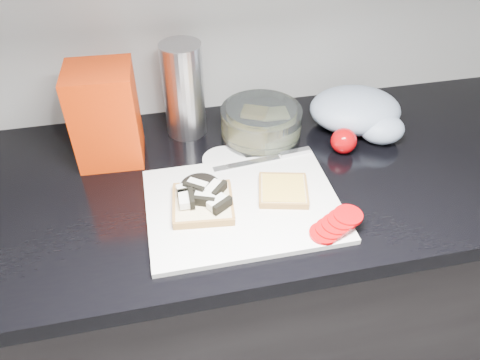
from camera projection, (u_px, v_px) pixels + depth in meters
name	position (u px, v px, depth m)	size (l,w,h in m)	color
base_cabinet	(270.00, 291.00, 1.39)	(3.50, 0.60, 0.86)	black
countertop	(278.00, 175.00, 1.10)	(3.50, 0.64, 0.04)	black
cutting_board	(243.00, 205.00, 0.98)	(0.40, 0.30, 0.01)	silver
bread_left	(202.00, 202.00, 0.96)	(0.14, 0.14, 0.04)	beige
bread_right	(283.00, 190.00, 1.00)	(0.13, 0.13, 0.02)	beige
tomato_slices	(336.00, 224.00, 0.91)	(0.13, 0.09, 0.02)	#AF0408
knife	(275.00, 157.00, 1.09)	(0.24, 0.04, 0.01)	silver
seed_tub	(201.00, 193.00, 0.98)	(0.09, 0.09, 0.04)	#929797
tub_lid	(224.00, 160.00, 1.10)	(0.10, 0.10, 0.01)	silver
glass_bowl	(261.00, 124.00, 1.15)	(0.20, 0.20, 0.08)	silver
bread_bag	(105.00, 115.00, 1.05)	(0.14, 0.13, 0.23)	red
steel_canister	(184.00, 90.00, 1.13)	(0.10, 0.10, 0.24)	#A9A8AD
grocery_bag	(359.00, 112.00, 1.18)	(0.26, 0.24, 0.10)	#9CA9C0
whole_tomatoes	(344.00, 141.00, 1.12)	(0.06, 0.06, 0.06)	#AF0408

